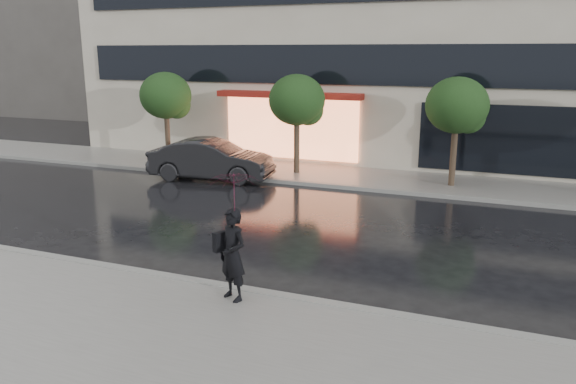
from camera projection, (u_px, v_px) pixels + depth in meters
The scene contains 11 objects.
ground at pixel (263, 276), 12.42m from camera, with size 120.00×120.00×0.00m, color black.
sidewalk_near at pixel (184, 343), 9.48m from camera, with size 60.00×4.50×0.12m, color slate.
sidewalk_far at pixel (371, 179), 21.64m from camera, with size 60.00×3.50×0.12m, color slate.
curb_near at pixel (243, 291), 11.50m from camera, with size 60.00×0.25×0.14m, color gray.
curb_far at pixel (360, 188), 20.06m from camera, with size 60.00×0.25×0.14m, color gray.
bg_building_left at pixel (74, 36), 44.41m from camera, with size 14.00×10.00×12.00m, color #59544F.
tree_far_west at pixel (167, 97), 23.95m from camera, with size 2.20×2.20×3.99m.
tree_mid_west at pixel (299, 102), 21.80m from camera, with size 2.20×2.20×3.99m.
tree_mid_east at pixel (459, 107), 19.65m from camera, with size 2.20×2.20×3.99m.
parked_car at pixel (211, 160), 21.57m from camera, with size 1.66×4.75×1.57m, color black.
pedestrian_with_umbrella at pixel (233, 219), 10.59m from camera, with size 1.31×1.32×2.55m.
Camera 1 is at (4.80, -10.56, 4.85)m, focal length 35.00 mm.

